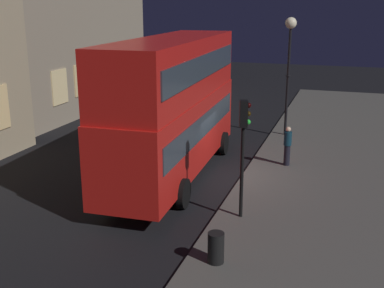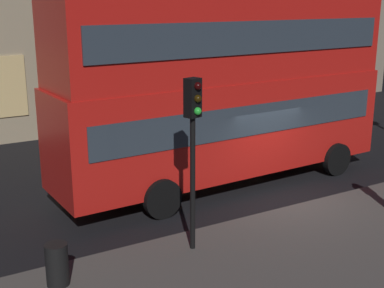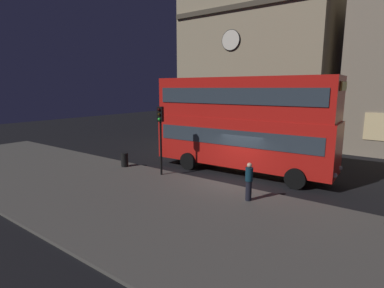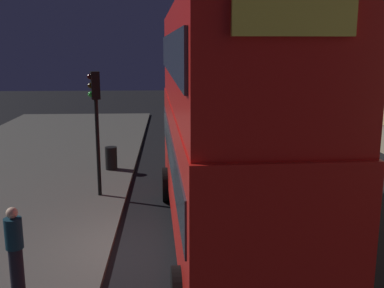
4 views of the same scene
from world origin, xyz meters
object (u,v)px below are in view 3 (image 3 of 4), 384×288
(double_decker_bus, at_px, (242,121))
(litter_bin, at_px, (125,160))
(traffic_light_near_kerb, at_px, (160,126))
(pedestrian, at_px, (249,181))

(double_decker_bus, relative_size, litter_bin, 12.51)
(traffic_light_near_kerb, height_order, pedestrian, traffic_light_near_kerb)
(pedestrian, xyz_separation_m, litter_bin, (-9.06, 0.71, -0.46))
(traffic_light_near_kerb, distance_m, pedestrian, 6.25)
(double_decker_bus, xyz_separation_m, pedestrian, (2.65, -4.32, -2.16))
(traffic_light_near_kerb, relative_size, pedestrian, 2.27)
(double_decker_bus, height_order, pedestrian, double_decker_bus)
(pedestrian, height_order, litter_bin, pedestrian)
(double_decker_bus, bearing_deg, pedestrian, -60.77)
(traffic_light_near_kerb, bearing_deg, double_decker_bus, 32.41)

